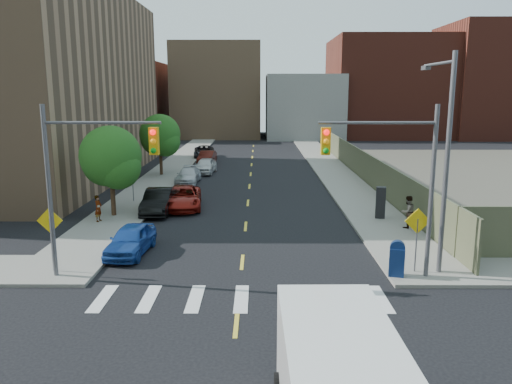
{
  "coord_description": "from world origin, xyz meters",
  "views": [
    {
      "loc": [
        0.72,
        -13.14,
        7.48
      ],
      "look_at": [
        0.58,
        13.9,
        2.0
      ],
      "focal_mm": 35.0,
      "sensor_mm": 36.0,
      "label": 1
    }
  ],
  "objects_px": {
    "payphone": "(381,202)",
    "pedestrian_west": "(98,208)",
    "mailbox": "(397,259)",
    "parked_car_maroon": "(207,157)",
    "parked_car_blue": "(131,240)",
    "parked_car_black": "(159,201)",
    "parked_car_white": "(205,166)",
    "parked_car_grey": "(204,152)",
    "pedestrian_east": "(408,212)",
    "parked_car_red": "(183,198)",
    "parked_car_silver": "(188,175)"
  },
  "relations": [
    {
      "from": "payphone",
      "to": "pedestrian_west",
      "type": "xyz_separation_m",
      "value": [
        -16.33,
        -0.88,
        -0.16
      ]
    },
    {
      "from": "parked_car_blue",
      "to": "mailbox",
      "type": "height_order",
      "value": "mailbox"
    },
    {
      "from": "parked_car_grey",
      "to": "parked_car_red",
      "type": "bearing_deg",
      "value": -93.02
    },
    {
      "from": "payphone",
      "to": "pedestrian_east",
      "type": "height_order",
      "value": "payphone"
    },
    {
      "from": "parked_car_blue",
      "to": "parked_car_grey",
      "type": "height_order",
      "value": "same"
    },
    {
      "from": "parked_car_black",
      "to": "parked_car_grey",
      "type": "bearing_deg",
      "value": 89.47
    },
    {
      "from": "parked_car_silver",
      "to": "parked_car_maroon",
      "type": "bearing_deg",
      "value": 90.04
    },
    {
      "from": "parked_car_silver",
      "to": "parked_car_red",
      "type": "bearing_deg",
      "value": -82.03
    },
    {
      "from": "parked_car_blue",
      "to": "parked_car_silver",
      "type": "relative_size",
      "value": 0.93
    },
    {
      "from": "parked_car_maroon",
      "to": "payphone",
      "type": "xyz_separation_m",
      "value": [
        12.54,
        -23.12,
        0.39
      ]
    },
    {
      "from": "parked_car_silver",
      "to": "payphone",
      "type": "bearing_deg",
      "value": -40.76
    },
    {
      "from": "mailbox",
      "to": "pedestrian_west",
      "type": "relative_size",
      "value": 0.97
    },
    {
      "from": "parked_car_black",
      "to": "parked_car_maroon",
      "type": "height_order",
      "value": "parked_car_black"
    },
    {
      "from": "mailbox",
      "to": "parked_car_blue",
      "type": "bearing_deg",
      "value": -179.75
    },
    {
      "from": "mailbox",
      "to": "parked_car_maroon",
      "type": "bearing_deg",
      "value": 124.12
    },
    {
      "from": "parked_car_red",
      "to": "parked_car_maroon",
      "type": "xyz_separation_m",
      "value": [
        -0.45,
        20.09,
        -0.02
      ]
    },
    {
      "from": "pedestrian_east",
      "to": "mailbox",
      "type": "bearing_deg",
      "value": 46.67
    },
    {
      "from": "parked_car_white",
      "to": "parked_car_grey",
      "type": "bearing_deg",
      "value": 101.72
    },
    {
      "from": "parked_car_blue",
      "to": "parked_car_grey",
      "type": "bearing_deg",
      "value": 94.86
    },
    {
      "from": "parked_car_red",
      "to": "parked_car_silver",
      "type": "xyz_separation_m",
      "value": [
        -0.9,
        9.13,
        -0.08
      ]
    },
    {
      "from": "parked_car_red",
      "to": "parked_car_white",
      "type": "height_order",
      "value": "parked_car_white"
    },
    {
      "from": "parked_car_grey",
      "to": "pedestrian_west",
      "type": "bearing_deg",
      "value": -101.78
    },
    {
      "from": "parked_car_maroon",
      "to": "payphone",
      "type": "distance_m",
      "value": 26.3
    },
    {
      "from": "parked_car_blue",
      "to": "parked_car_white",
      "type": "bearing_deg",
      "value": 91.88
    },
    {
      "from": "parked_car_white",
      "to": "parked_car_maroon",
      "type": "distance_m",
      "value": 6.08
    },
    {
      "from": "pedestrian_east",
      "to": "parked_car_black",
      "type": "bearing_deg",
      "value": -39.21
    },
    {
      "from": "parked_car_maroon",
      "to": "mailbox",
      "type": "distance_m",
      "value": 34.32
    },
    {
      "from": "parked_car_blue",
      "to": "parked_car_black",
      "type": "relative_size",
      "value": 0.88
    },
    {
      "from": "parked_car_black",
      "to": "pedestrian_east",
      "type": "relative_size",
      "value": 2.58
    },
    {
      "from": "parked_car_red",
      "to": "mailbox",
      "type": "distance_m",
      "value": 16.27
    },
    {
      "from": "parked_car_red",
      "to": "parked_car_maroon",
      "type": "relative_size",
      "value": 1.23
    },
    {
      "from": "parked_car_blue",
      "to": "payphone",
      "type": "xyz_separation_m",
      "value": [
        13.12,
        6.26,
        0.39
      ]
    },
    {
      "from": "pedestrian_west",
      "to": "parked_car_white",
      "type": "bearing_deg",
      "value": -4.14
    },
    {
      "from": "parked_car_red",
      "to": "mailbox",
      "type": "relative_size",
      "value": 3.43
    },
    {
      "from": "parked_car_silver",
      "to": "pedestrian_west",
      "type": "xyz_separation_m",
      "value": [
        -3.34,
        -13.04,
        0.29
      ]
    },
    {
      "from": "parked_car_red",
      "to": "pedestrian_west",
      "type": "distance_m",
      "value": 5.77
    },
    {
      "from": "parked_car_red",
      "to": "parked_car_silver",
      "type": "relative_size",
      "value": 1.18
    },
    {
      "from": "parked_car_blue",
      "to": "parked_car_black",
      "type": "bearing_deg",
      "value": 96.32
    },
    {
      "from": "mailbox",
      "to": "parked_car_red",
      "type": "bearing_deg",
      "value": 145.69
    },
    {
      "from": "parked_car_blue",
      "to": "pedestrian_east",
      "type": "bearing_deg",
      "value": 20.64
    },
    {
      "from": "parked_car_silver",
      "to": "mailbox",
      "type": "relative_size",
      "value": 2.91
    },
    {
      "from": "parked_car_black",
      "to": "pedestrian_east",
      "type": "distance_m",
      "value": 14.88
    },
    {
      "from": "parked_car_grey",
      "to": "pedestrian_east",
      "type": "relative_size",
      "value": 2.78
    },
    {
      "from": "parked_car_blue",
      "to": "pedestrian_east",
      "type": "height_order",
      "value": "pedestrian_east"
    },
    {
      "from": "parked_car_blue",
      "to": "payphone",
      "type": "height_order",
      "value": "payphone"
    },
    {
      "from": "parked_car_grey",
      "to": "parked_car_blue",
      "type": "bearing_deg",
      "value": -95.55
    },
    {
      "from": "parked_car_red",
      "to": "payphone",
      "type": "height_order",
      "value": "payphone"
    },
    {
      "from": "parked_car_blue",
      "to": "mailbox",
      "type": "xyz_separation_m",
      "value": [
        11.53,
        -3.15,
        0.18
      ]
    },
    {
      "from": "pedestrian_west",
      "to": "payphone",
      "type": "bearing_deg",
      "value": -77.74
    },
    {
      "from": "parked_car_silver",
      "to": "pedestrian_west",
      "type": "height_order",
      "value": "pedestrian_west"
    }
  ]
}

